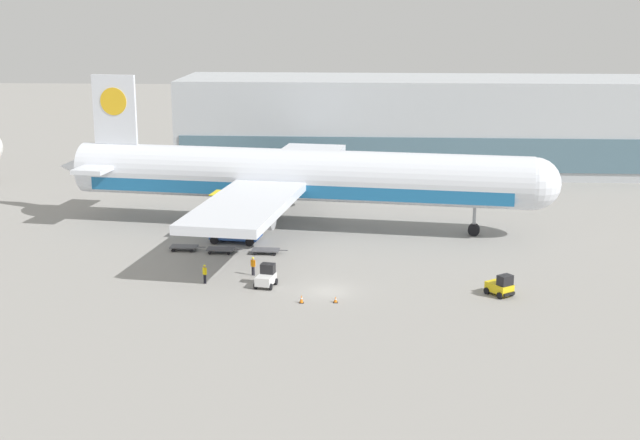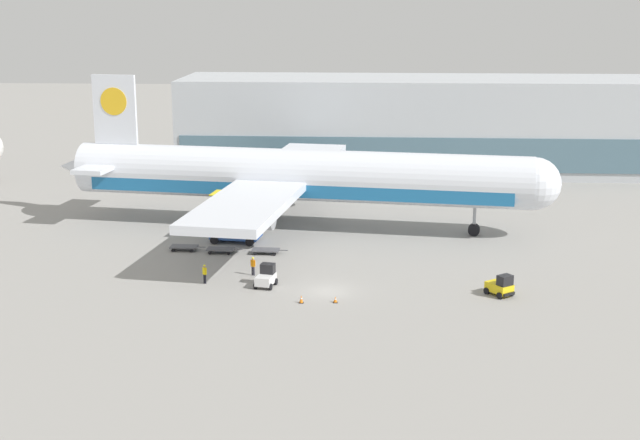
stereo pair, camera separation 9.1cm
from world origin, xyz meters
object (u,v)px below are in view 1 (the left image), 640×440
at_px(baggage_dolly_lead, 184,247).
at_px(ground_crew_far, 253,265).
at_px(baggage_tug_foreground, 501,286).
at_px(airplane_main, 292,177).
at_px(ground_crew_near, 205,272).
at_px(traffic_cone_near, 335,300).
at_px(traffic_cone_far, 301,299).
at_px(baggage_dolly_third, 266,250).
at_px(scissor_lift_loader, 236,223).
at_px(baggage_tug_mid, 266,277).
at_px(baggage_dolly_second, 221,249).

bearing_deg(baggage_dolly_lead, ground_crew_far, -41.90).
relative_size(baggage_tug_foreground, baggage_dolly_lead, 0.75).
distance_m(airplane_main, ground_crew_near, 22.90).
xyz_separation_m(baggage_tug_foreground, traffic_cone_near, (-14.45, -2.73, -0.61)).
height_order(ground_crew_far, traffic_cone_far, ground_crew_far).
xyz_separation_m(baggage_tug_foreground, baggage_dolly_third, (-22.23, 12.00, -0.49)).
xyz_separation_m(baggage_dolly_third, ground_crew_far, (-0.33, -7.37, 0.67)).
distance_m(baggage_tug_foreground, ground_crew_near, 26.72).
bearing_deg(scissor_lift_loader, ground_crew_far, -66.37).
height_order(airplane_main, traffic_cone_near, airplane_main).
distance_m(scissor_lift_loader, baggage_tug_mid, 16.08).
relative_size(airplane_main, baggage_tug_foreground, 20.67).
bearing_deg(baggage_tug_mid, airplane_main, 10.40).
relative_size(baggage_tug_foreground, ground_crew_far, 1.56).
height_order(baggage_tug_foreground, ground_crew_far, baggage_tug_foreground).
bearing_deg(baggage_tug_foreground, traffic_cone_near, -116.32).
bearing_deg(ground_crew_far, ground_crew_near, -114.60).
relative_size(baggage_tug_mid, baggage_dolly_third, 0.72).
relative_size(baggage_dolly_second, ground_crew_near, 2.06).
bearing_deg(baggage_dolly_lead, traffic_cone_far, -47.02).
height_order(scissor_lift_loader, traffic_cone_far, scissor_lift_loader).
bearing_deg(traffic_cone_far, ground_crew_far, 124.18).
bearing_deg(traffic_cone_near, baggage_dolly_lead, 136.72).
relative_size(scissor_lift_loader, baggage_dolly_lead, 1.49).
distance_m(baggage_tug_mid, ground_crew_near, 5.76).
xyz_separation_m(scissor_lift_loader, traffic_cone_near, (11.57, -19.35, -1.77)).
bearing_deg(traffic_cone_far, baggage_dolly_third, 107.93).
height_order(baggage_dolly_lead, ground_crew_near, ground_crew_near).
xyz_separation_m(scissor_lift_loader, baggage_dolly_second, (-0.89, -4.57, -1.65)).
height_order(baggage_dolly_third, traffic_cone_near, traffic_cone_near).
bearing_deg(traffic_cone_near, baggage_tug_mid, 147.32).
bearing_deg(baggage_tug_mid, baggage_dolly_second, 40.89).
bearing_deg(ground_crew_far, baggage_dolly_second, 151.98).
bearing_deg(traffic_cone_far, baggage_dolly_lead, 130.62).
xyz_separation_m(baggage_tug_foreground, ground_crew_far, (-22.56, 4.63, 0.19)).
relative_size(airplane_main, traffic_cone_near, 106.42).
bearing_deg(baggage_dolly_third, ground_crew_far, -90.20).
height_order(scissor_lift_loader, baggage_dolly_third, scissor_lift_loader).
relative_size(scissor_lift_loader, baggage_tug_foreground, 1.98).
bearing_deg(traffic_cone_far, traffic_cone_near, 5.42).
relative_size(ground_crew_near, traffic_cone_far, 2.51).
bearing_deg(traffic_cone_far, baggage_tug_mid, 128.69).
xyz_separation_m(scissor_lift_loader, baggage_tug_foreground, (26.01, -16.63, -1.16)).
bearing_deg(scissor_lift_loader, traffic_cone_far, -58.68).
distance_m(baggage_tug_foreground, ground_crew_far, 23.03).
relative_size(ground_crew_near, traffic_cone_near, 3.32).
distance_m(baggage_dolly_lead, traffic_cone_near, 22.55).
height_order(ground_crew_near, traffic_cone_far, ground_crew_near).
relative_size(baggage_tug_foreground, traffic_cone_far, 3.89).
distance_m(baggage_tug_foreground, baggage_dolly_third, 25.26).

